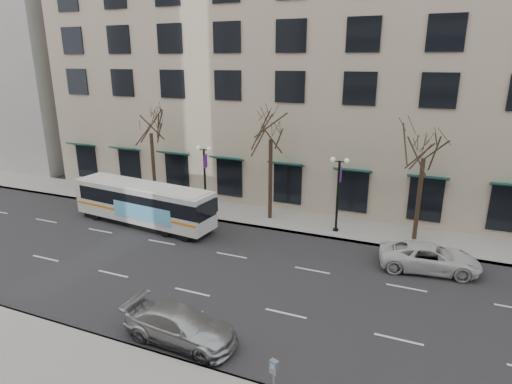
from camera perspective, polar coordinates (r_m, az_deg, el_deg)
The scene contains 13 objects.
ground at distance 24.17m, azimuth -5.69°, elevation -10.58°, with size 160.00×160.00×0.00m, color black.
sidewalk_far at distance 30.38m, azimuth 10.88°, elevation -4.67°, with size 80.00×4.00×0.15m, color gray.
building_hotel at distance 41.62m, azimuth 5.60°, elevation 18.19°, with size 40.00×20.00×24.00m, color tan.
building_far_upblock at distance 62.64m, azimuth -29.50°, elevation 17.65°, with size 28.00×20.00×28.00m, color #999993.
tree_far_left at distance 34.54m, azimuth -13.94°, elevation 9.17°, with size 3.60×3.60×8.34m.
tree_far_mid at distance 29.73m, azimuth 1.99°, elevation 8.83°, with size 3.60×3.60×8.55m.
tree_far_right at distance 27.96m, azimuth 21.65°, elevation 6.09°, with size 3.60×3.60×8.06m.
lamp_post_left at distance 32.09m, azimuth -6.84°, elevation 2.11°, with size 1.22×0.45×5.21m.
lamp_post_right at distance 28.69m, azimuth 10.88°, elevation 0.09°, with size 1.22×0.45×5.21m.
city_bus at distance 31.04m, azimuth -14.69°, elevation -1.42°, with size 11.12×3.51×2.96m.
silver_car at distance 18.80m, azimuth -10.04°, elevation -17.11°, with size 2.01×4.95×1.44m, color #9FA2A7.
white_pickup at distance 25.86m, azimuth 22.10°, elevation -8.08°, with size 2.47×5.36×1.49m, color silver.
pay_station at distance 15.81m, azimuth 2.42°, elevation -22.59°, with size 0.33×0.27×1.34m.
Camera 1 is at (10.34, -18.74, 11.24)m, focal length 30.00 mm.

